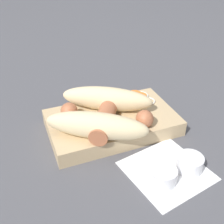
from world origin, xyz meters
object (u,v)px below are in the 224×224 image
at_px(condiment_cup_far, 189,164).
at_px(bread_roll, 102,111).
at_px(condiment_cup_near, 163,177).
at_px(food_tray, 112,122).
at_px(sausage, 106,115).

bearing_deg(condiment_cup_far, bread_roll, -54.44).
bearing_deg(condiment_cup_near, bread_roll, -72.71).
relative_size(food_tray, condiment_cup_far, 5.66).
xyz_separation_m(bread_roll, condiment_cup_far, (-0.10, 0.15, -0.04)).
relative_size(bread_roll, sausage, 1.46).
bearing_deg(sausage, food_tray, -141.18).
relative_size(sausage, condiment_cup_near, 3.53).
bearing_deg(condiment_cup_far, sausage, -55.73).
bearing_deg(condiment_cup_near, sausage, -74.85).
bearing_deg(bread_roll, food_tray, -156.21).
bearing_deg(bread_roll, condiment_cup_near, 107.29).
xyz_separation_m(food_tray, bread_roll, (0.02, 0.01, 0.04)).
distance_m(sausage, condiment_cup_far, 0.18).
height_order(bread_roll, sausage, bread_roll).
distance_m(food_tray, bread_roll, 0.05).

